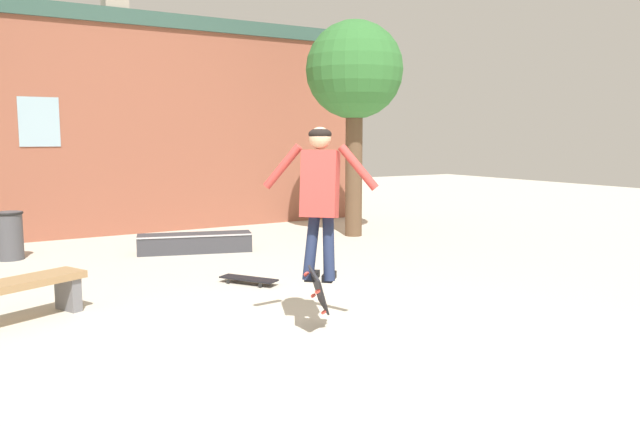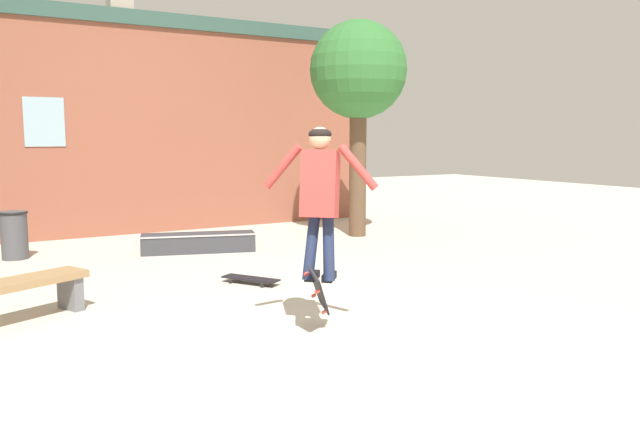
{
  "view_description": "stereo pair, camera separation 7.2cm",
  "coord_description": "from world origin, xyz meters",
  "px_view_note": "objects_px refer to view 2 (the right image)",
  "views": [
    {
      "loc": [
        -2.55,
        -4.43,
        1.94
      ],
      "look_at": [
        0.51,
        0.65,
        1.21
      ],
      "focal_mm": 35.0,
      "sensor_mm": 36.0,
      "label": 1
    },
    {
      "loc": [
        -2.49,
        -4.46,
        1.94
      ],
      "look_at": [
        0.51,
        0.65,
        1.21
      ],
      "focal_mm": 35.0,
      "sensor_mm": 36.0,
      "label": 2
    }
  ],
  "objects_px": {
    "tree_right": "(358,74)",
    "skater": "(320,190)",
    "trash_bin": "(14,234)",
    "skateboard_flipping": "(319,292)",
    "skateboard_resting": "(251,279)",
    "skate_ledge": "(198,243)"
  },
  "relations": [
    {
      "from": "skater",
      "to": "skateboard_resting",
      "type": "distance_m",
      "value": 2.73
    },
    {
      "from": "tree_right",
      "to": "skate_ledge",
      "type": "bearing_deg",
      "value": -178.37
    },
    {
      "from": "skate_ledge",
      "to": "skateboard_flipping",
      "type": "xyz_separation_m",
      "value": [
        -0.47,
        -4.85,
        0.27
      ]
    },
    {
      "from": "skateboard_flipping",
      "to": "skateboard_resting",
      "type": "bearing_deg",
      "value": 32.36
    },
    {
      "from": "skater",
      "to": "skateboard_resting",
      "type": "xyz_separation_m",
      "value": [
        0.31,
        2.34,
        -1.36
      ]
    },
    {
      "from": "trash_bin",
      "to": "skateboard_resting",
      "type": "height_order",
      "value": "trash_bin"
    },
    {
      "from": "tree_right",
      "to": "trash_bin",
      "type": "xyz_separation_m",
      "value": [
        -6.03,
        0.81,
        -2.73
      ]
    },
    {
      "from": "skateboard_flipping",
      "to": "skateboard_resting",
      "type": "distance_m",
      "value": 2.33
    },
    {
      "from": "tree_right",
      "to": "skateboard_flipping",
      "type": "xyz_separation_m",
      "value": [
        -3.77,
        -4.94,
        -2.71
      ]
    },
    {
      "from": "trash_bin",
      "to": "skater",
      "type": "xyz_separation_m",
      "value": [
        2.24,
        -5.8,
        1.03
      ]
    },
    {
      "from": "skate_ledge",
      "to": "skateboard_flipping",
      "type": "bearing_deg",
      "value": -78.34
    },
    {
      "from": "skate_ledge",
      "to": "trash_bin",
      "type": "xyz_separation_m",
      "value": [
        -2.73,
        0.9,
        0.24
      ]
    },
    {
      "from": "trash_bin",
      "to": "skater",
      "type": "relative_size",
      "value": 0.52
    },
    {
      "from": "tree_right",
      "to": "trash_bin",
      "type": "relative_size",
      "value": 5.42
    },
    {
      "from": "tree_right",
      "to": "skateboard_flipping",
      "type": "bearing_deg",
      "value": -127.31
    },
    {
      "from": "tree_right",
      "to": "skateboard_resting",
      "type": "xyz_separation_m",
      "value": [
        -3.48,
        -2.66,
        -3.06
      ]
    },
    {
      "from": "tree_right",
      "to": "skater",
      "type": "xyz_separation_m",
      "value": [
        -3.79,
        -5.0,
        -1.7
      ]
    },
    {
      "from": "skate_ledge",
      "to": "skater",
      "type": "xyz_separation_m",
      "value": [
        -0.49,
        -4.9,
        1.27
      ]
    },
    {
      "from": "trash_bin",
      "to": "skater",
      "type": "bearing_deg",
      "value": -68.9
    },
    {
      "from": "skateboard_resting",
      "to": "skateboard_flipping",
      "type": "bearing_deg",
      "value": 140.63
    },
    {
      "from": "trash_bin",
      "to": "skateboard_resting",
      "type": "distance_m",
      "value": 4.31
    },
    {
      "from": "trash_bin",
      "to": "skateboard_flipping",
      "type": "xyz_separation_m",
      "value": [
        2.26,
        -5.75,
        0.02
      ]
    }
  ]
}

